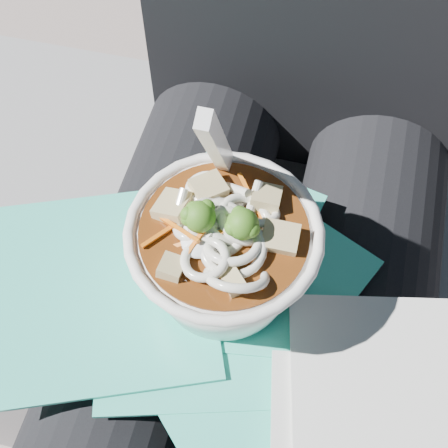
% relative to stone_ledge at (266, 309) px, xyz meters
% --- Properties ---
extents(ground, '(20.00, 20.00, 0.00)m').
position_rel_stone_ledge_xyz_m(ground, '(0.00, -0.15, -0.22)').
color(ground, slate).
rests_on(ground, ground).
extents(stone_ledge, '(1.01, 0.51, 0.43)m').
position_rel_stone_ledge_xyz_m(stone_ledge, '(0.00, 0.00, 0.00)').
color(stone_ledge, slate).
rests_on(stone_ledge, ground).
extents(lap, '(0.35, 0.48, 0.16)m').
position_rel_stone_ledge_xyz_m(lap, '(0.00, -0.15, 0.29)').
color(lap, black).
rests_on(lap, stone_ledge).
extents(person_body, '(0.34, 0.94, 0.98)m').
position_rel_stone_ledge_xyz_m(person_body, '(0.00, -0.06, 0.32)').
color(person_body, black).
rests_on(person_body, ground).
extents(plastic_bag, '(0.38, 0.33, 0.02)m').
position_rel_stone_ledge_xyz_m(plastic_bag, '(-0.03, -0.18, 0.38)').
color(plastic_bag, '#2EC2A7').
rests_on(plastic_bag, lap).
extents(napkins, '(0.16, 0.21, 0.01)m').
position_rel_stone_ledge_xyz_m(napkins, '(0.11, -0.24, 0.39)').
color(napkins, silver).
rests_on(napkins, plastic_bag).
extents(udon_bowl, '(0.19, 0.19, 0.20)m').
position_rel_stone_ledge_xyz_m(udon_bowl, '(-0.03, -0.16, 0.44)').
color(udon_bowl, white).
rests_on(udon_bowl, plastic_bag).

